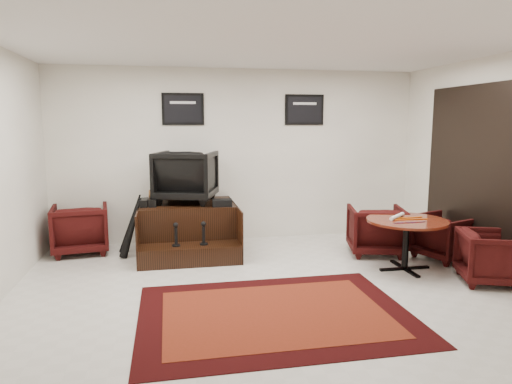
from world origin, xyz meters
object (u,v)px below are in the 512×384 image
Objects in this scene: shine_podium at (188,229)px; table_chair_window at (444,234)px; armchair_side at (80,226)px; table_chair_corner at (492,255)px; meeting_table at (407,226)px; shine_chair at (186,174)px; table_chair_back at (376,228)px.

shine_podium is 3.74m from table_chair_window.
table_chair_window is at bearing 157.99° from armchair_side.
shine_podium reaches higher than table_chair_corner.
armchair_side is 5.33m from table_chair_window.
meeting_table is 0.90m from table_chair_window.
shine_chair is at bearing 51.18° from table_chair_window.
table_chair_corner is (5.13, -2.33, -0.05)m from armchair_side.
shine_chair is 0.84× the size of meeting_table.
shine_chair is 1.09× the size of armchair_side.
shine_podium reaches higher than table_chair_window.
shine_chair is at bearing 77.58° from table_chair_corner.
shine_chair is at bearing -1.86° from table_chair_back.
shine_podium is 1.68× the size of shine_chair.
table_chair_corner is at bearing 158.50° from table_chair_window.
shine_chair reaches higher than table_chair_back.
armchair_side reaches higher than table_chair_window.
shine_chair is at bearing 169.18° from armchair_side.
armchair_side reaches higher than shine_podium.
table_chair_window reaches higher than table_chair_corner.
shine_podium is 1.86× the size of table_chair_back.
shine_podium is at bearing 106.90° from shine_chair.
table_chair_back is (2.74, -0.66, 0.06)m from shine_podium.
armchair_side reaches higher than meeting_table.
table_chair_back is at bearing -13.56° from shine_podium.
table_chair_window is at bearing 177.94° from shine_chair.
table_chair_window is 1.02m from table_chair_corner.
armchair_side is 1.14× the size of table_chair_corner.
meeting_table is at bearing 68.90° from table_chair_corner.
shine_podium is 2.08× the size of table_chair_corner.
armchair_side is (-1.58, 0.09, -0.77)m from shine_chair.
shine_chair reaches higher than meeting_table.
shine_chair reaches higher than shine_podium.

